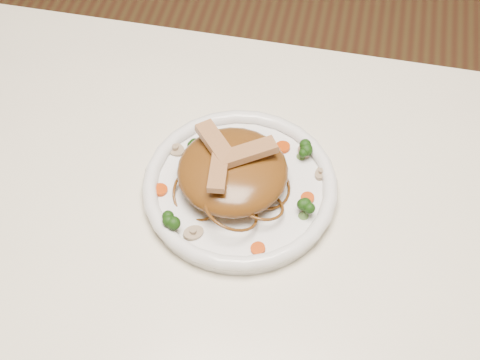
# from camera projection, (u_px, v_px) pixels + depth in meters

# --- Properties ---
(table) EXTENTS (1.20, 0.80, 0.75)m
(table) POSITION_uv_depth(u_px,v_px,m) (250.00, 293.00, 0.93)
(table) COLOR beige
(table) RESTS_ON ground
(plate) EXTENTS (0.32, 0.32, 0.02)m
(plate) POSITION_uv_depth(u_px,v_px,m) (240.00, 190.00, 0.90)
(plate) COLOR white
(plate) RESTS_ON table
(noodle_mound) EXTENTS (0.18, 0.18, 0.05)m
(noodle_mound) POSITION_uv_depth(u_px,v_px,m) (233.00, 171.00, 0.88)
(noodle_mound) COLOR #5A3311
(noodle_mound) RESTS_ON plate
(chicken_a) EXTENTS (0.08, 0.06, 0.01)m
(chicken_a) POSITION_uv_depth(u_px,v_px,m) (248.00, 152.00, 0.85)
(chicken_a) COLOR tan
(chicken_a) RESTS_ON noodle_mound
(chicken_b) EXTENTS (0.07, 0.07, 0.01)m
(chicken_b) POSITION_uv_depth(u_px,v_px,m) (216.00, 144.00, 0.86)
(chicken_b) COLOR tan
(chicken_b) RESTS_ON noodle_mound
(chicken_c) EXTENTS (0.03, 0.07, 0.01)m
(chicken_c) POSITION_uv_depth(u_px,v_px,m) (219.00, 170.00, 0.84)
(chicken_c) COLOR tan
(chicken_c) RESTS_ON noodle_mound
(broccoli_0) EXTENTS (0.03, 0.03, 0.03)m
(broccoli_0) POSITION_uv_depth(u_px,v_px,m) (302.00, 149.00, 0.91)
(broccoli_0) COLOR #1B450E
(broccoli_0) RESTS_ON plate
(broccoli_1) EXTENTS (0.04, 0.04, 0.03)m
(broccoli_1) POSITION_uv_depth(u_px,v_px,m) (194.00, 148.00, 0.91)
(broccoli_1) COLOR #1B450E
(broccoli_1) RESTS_ON plate
(broccoli_2) EXTENTS (0.03, 0.03, 0.03)m
(broccoli_2) POSITION_uv_depth(u_px,v_px,m) (170.00, 221.00, 0.84)
(broccoli_2) COLOR #1B450E
(broccoli_2) RESTS_ON plate
(broccoli_3) EXTENTS (0.03, 0.03, 0.03)m
(broccoli_3) POSITION_uv_depth(u_px,v_px,m) (304.00, 209.00, 0.85)
(broccoli_3) COLOR #1B450E
(broccoli_3) RESTS_ON plate
(carrot_0) EXTENTS (0.03, 0.03, 0.00)m
(carrot_0) POSITION_uv_depth(u_px,v_px,m) (283.00, 147.00, 0.93)
(carrot_0) COLOR #C73907
(carrot_0) RESTS_ON plate
(carrot_1) EXTENTS (0.03, 0.03, 0.00)m
(carrot_1) POSITION_uv_depth(u_px,v_px,m) (160.00, 190.00, 0.89)
(carrot_1) COLOR #C73907
(carrot_1) RESTS_ON plate
(carrot_2) EXTENTS (0.02, 0.02, 0.00)m
(carrot_2) POSITION_uv_depth(u_px,v_px,m) (307.00, 198.00, 0.88)
(carrot_2) COLOR #C73907
(carrot_2) RESTS_ON plate
(carrot_3) EXTENTS (0.03, 0.03, 0.00)m
(carrot_3) POSITION_uv_depth(u_px,v_px,m) (231.00, 135.00, 0.95)
(carrot_3) COLOR #C73907
(carrot_3) RESTS_ON plate
(carrot_4) EXTENTS (0.02, 0.02, 0.00)m
(carrot_4) POSITION_uv_depth(u_px,v_px,m) (258.00, 249.00, 0.84)
(carrot_4) COLOR #C73907
(carrot_4) RESTS_ON plate
(mushroom_0) EXTENTS (0.04, 0.04, 0.01)m
(mushroom_0) POSITION_uv_depth(u_px,v_px,m) (193.00, 233.00, 0.85)
(mushroom_0) COLOR tan
(mushroom_0) RESTS_ON plate
(mushroom_1) EXTENTS (0.03, 0.03, 0.01)m
(mushroom_1) POSITION_uv_depth(u_px,v_px,m) (321.00, 173.00, 0.90)
(mushroom_1) COLOR tan
(mushroom_1) RESTS_ON plate
(mushroom_2) EXTENTS (0.03, 0.03, 0.01)m
(mushroom_2) POSITION_uv_depth(u_px,v_px,m) (176.00, 150.00, 0.93)
(mushroom_2) COLOR tan
(mushroom_2) RESTS_ON plate
(mushroom_3) EXTENTS (0.03, 0.03, 0.01)m
(mushroom_3) POSITION_uv_depth(u_px,v_px,m) (304.00, 152.00, 0.93)
(mushroom_3) COLOR tan
(mushroom_3) RESTS_ON plate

